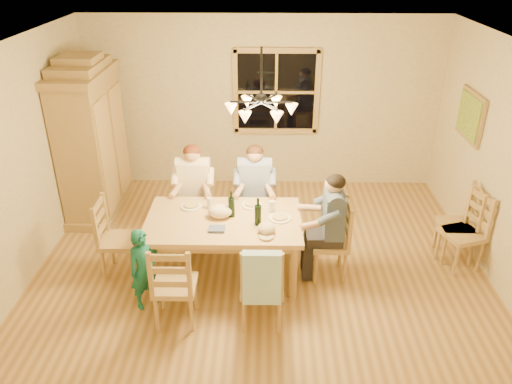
{
  "coord_description": "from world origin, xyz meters",
  "views": [
    {
      "loc": [
        0.06,
        -5.09,
        3.66
      ],
      "look_at": [
        -0.06,
        0.1,
        1.02
      ],
      "focal_mm": 35.0,
      "sensor_mm": 36.0,
      "label": 1
    }
  ],
  "objects_px": {
    "chair_far_left": "(196,216)",
    "chair_near_left": "(176,297)",
    "chandelier": "(261,107)",
    "chair_end_left": "(121,251)",
    "wine_bottle_b": "(258,212)",
    "dining_table": "(224,226)",
    "adult_plaid_man": "(255,181)",
    "chair_far_right": "(255,217)",
    "chair_near_right": "(262,298)",
    "adult_slate_man": "(332,214)",
    "chair_spare_front": "(460,245)",
    "adult_woman": "(194,181)",
    "chair_spare_back": "(454,236)",
    "armoire": "(92,144)",
    "chair_end_right": "(329,253)",
    "wine_bottle_a": "(231,204)",
    "child": "(144,269)"
  },
  "relations": [
    {
      "from": "armoire",
      "to": "adult_woman",
      "type": "xyz_separation_m",
      "value": [
        1.53,
        -0.73,
        -0.22
      ]
    },
    {
      "from": "child",
      "to": "chair_spare_back",
      "type": "bearing_deg",
      "value": -25.31
    },
    {
      "from": "wine_bottle_b",
      "to": "dining_table",
      "type": "bearing_deg",
      "value": 164.88
    },
    {
      "from": "chair_near_left",
      "to": "chair_near_right",
      "type": "bearing_deg",
      "value": -0.0
    },
    {
      "from": "chair_near_right",
      "to": "adult_plaid_man",
      "type": "relative_size",
      "value": 1.13
    },
    {
      "from": "dining_table",
      "to": "adult_woman",
      "type": "distance_m",
      "value": 0.98
    },
    {
      "from": "chair_end_left",
      "to": "chair_spare_back",
      "type": "height_order",
      "value": "same"
    },
    {
      "from": "chair_far_left",
      "to": "chair_end_left",
      "type": "bearing_deg",
      "value": 46.74
    },
    {
      "from": "armoire",
      "to": "chair_end_right",
      "type": "bearing_deg",
      "value": -25.87
    },
    {
      "from": "chair_near_left",
      "to": "adult_woman",
      "type": "height_order",
      "value": "adult_woman"
    },
    {
      "from": "adult_plaid_man",
      "to": "chair_far_right",
      "type": "bearing_deg",
      "value": 180.0
    },
    {
      "from": "chair_far_right",
      "to": "child",
      "type": "height_order",
      "value": "chair_far_right"
    },
    {
      "from": "armoire",
      "to": "chair_far_right",
      "type": "height_order",
      "value": "armoire"
    },
    {
      "from": "adult_plaid_man",
      "to": "wine_bottle_a",
      "type": "relative_size",
      "value": 2.65
    },
    {
      "from": "armoire",
      "to": "chair_end_left",
      "type": "height_order",
      "value": "armoire"
    },
    {
      "from": "armoire",
      "to": "chair_near_left",
      "type": "distance_m",
      "value": 2.98
    },
    {
      "from": "chair_near_right",
      "to": "chandelier",
      "type": "bearing_deg",
      "value": 91.13
    },
    {
      "from": "chair_end_right",
      "to": "wine_bottle_a",
      "type": "height_order",
      "value": "wine_bottle_a"
    },
    {
      "from": "adult_plaid_man",
      "to": "chair_spare_back",
      "type": "height_order",
      "value": "adult_plaid_man"
    },
    {
      "from": "chair_near_right",
      "to": "wine_bottle_a",
      "type": "height_order",
      "value": "wine_bottle_a"
    },
    {
      "from": "chair_end_left",
      "to": "chair_spare_front",
      "type": "bearing_deg",
      "value": 92.82
    },
    {
      "from": "chair_far_left",
      "to": "chair_spare_front",
      "type": "bearing_deg",
      "value": 169.0
    },
    {
      "from": "chair_far_right",
      "to": "chandelier",
      "type": "bearing_deg",
      "value": 96.12
    },
    {
      "from": "chair_near_right",
      "to": "chair_end_left",
      "type": "height_order",
      "value": "same"
    },
    {
      "from": "chair_end_left",
      "to": "adult_woman",
      "type": "distance_m",
      "value": 1.29
    },
    {
      "from": "wine_bottle_b",
      "to": "child",
      "type": "bearing_deg",
      "value": -157.88
    },
    {
      "from": "chandelier",
      "to": "chair_end_left",
      "type": "relative_size",
      "value": 0.78
    },
    {
      "from": "wine_bottle_b",
      "to": "adult_plaid_man",
      "type": "bearing_deg",
      "value": 93.51
    },
    {
      "from": "armoire",
      "to": "adult_plaid_man",
      "type": "bearing_deg",
      "value": -17.34
    },
    {
      "from": "chair_far_left",
      "to": "chair_near_left",
      "type": "relative_size",
      "value": 1.0
    },
    {
      "from": "chandelier",
      "to": "adult_plaid_man",
      "type": "height_order",
      "value": "chandelier"
    },
    {
      "from": "chair_far_right",
      "to": "chair_end_left",
      "type": "height_order",
      "value": "same"
    },
    {
      "from": "armoire",
      "to": "chair_spare_front",
      "type": "xyz_separation_m",
      "value": [
        4.87,
        -1.36,
        -0.75
      ]
    },
    {
      "from": "armoire",
      "to": "chair_near_right",
      "type": "distance_m",
      "value": 3.53
    },
    {
      "from": "wine_bottle_a",
      "to": "chair_spare_back",
      "type": "distance_m",
      "value": 2.88
    },
    {
      "from": "chair_near_right",
      "to": "adult_slate_man",
      "type": "xyz_separation_m",
      "value": [
        0.79,
        0.86,
        0.54
      ]
    },
    {
      "from": "dining_table",
      "to": "adult_woman",
      "type": "height_order",
      "value": "adult_woman"
    },
    {
      "from": "chair_near_left",
      "to": "wine_bottle_a",
      "type": "bearing_deg",
      "value": 59.38
    },
    {
      "from": "chair_far_right",
      "to": "adult_woman",
      "type": "relative_size",
      "value": 1.13
    },
    {
      "from": "chair_near_left",
      "to": "chair_end_left",
      "type": "distance_m",
      "value": 1.17
    },
    {
      "from": "chair_near_right",
      "to": "adult_slate_man",
      "type": "height_order",
      "value": "adult_slate_man"
    },
    {
      "from": "chandelier",
      "to": "armoire",
      "type": "height_order",
      "value": "chandelier"
    },
    {
      "from": "armoire",
      "to": "adult_plaid_man",
      "type": "distance_m",
      "value": 2.45
    },
    {
      "from": "adult_woman",
      "to": "chair_spare_back",
      "type": "distance_m",
      "value": 3.41
    },
    {
      "from": "adult_plaid_man",
      "to": "adult_slate_man",
      "type": "bearing_deg",
      "value": 136.64
    },
    {
      "from": "wine_bottle_a",
      "to": "wine_bottle_b",
      "type": "xyz_separation_m",
      "value": [
        0.31,
        -0.18,
        0.0
      ]
    },
    {
      "from": "chair_spare_back",
      "to": "adult_slate_man",
      "type": "bearing_deg",
      "value": 104.88
    },
    {
      "from": "chandelier",
      "to": "chair_spare_back",
      "type": "bearing_deg",
      "value": 7.62
    },
    {
      "from": "chair_spare_front",
      "to": "chair_end_left",
      "type": "bearing_deg",
      "value": 74.42
    },
    {
      "from": "chair_end_right",
      "to": "wine_bottle_b",
      "type": "relative_size",
      "value": 3.0
    }
  ]
}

